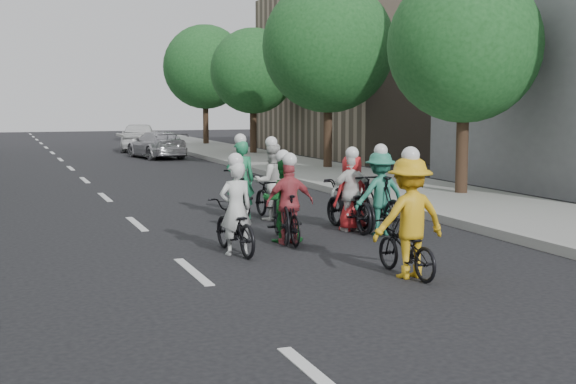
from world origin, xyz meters
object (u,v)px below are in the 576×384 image
cyclist_8 (350,201)px  cyclist_6 (271,190)px  cyclist_2 (408,228)px  cyclist_5 (240,189)px  cyclist_4 (350,201)px  follow_car_trail (139,136)px  cyclist_1 (282,206)px  cyclist_7 (379,199)px  cyclist_3 (289,211)px  cyclist_0 (235,221)px  follow_car_lead (157,145)px

cyclist_8 → cyclist_6: bearing=-63.4°
cyclist_2 → cyclist_5: 6.48m
cyclist_4 → follow_car_trail: 27.26m
cyclist_5 → follow_car_trail: size_ratio=0.42×
cyclist_5 → cyclist_1: bearing=91.2°
cyclist_4 → cyclist_7: bearing=105.6°
cyclist_1 → cyclist_4: bearing=-144.9°
cyclist_4 → cyclist_7: size_ratio=0.97×
cyclist_2 → follow_car_trail: cyclist_2 is taller
cyclist_5 → cyclist_3: bearing=91.9°
cyclist_3 → cyclist_8: bearing=-145.8°
follow_car_trail → cyclist_5: bearing=96.9°
cyclist_5 → cyclist_6: size_ratio=1.04×
cyclist_6 → cyclist_5: bearing=-35.0°
cyclist_3 → cyclist_5: 3.29m
cyclist_6 → cyclist_7: size_ratio=0.93×
cyclist_2 → cyclist_3: cyclist_2 is taller
cyclist_5 → follow_car_trail: bearing=-91.5°
cyclist_0 → follow_car_lead: size_ratio=0.42×
cyclist_1 → cyclist_5: (0.11, 3.01, 0.01)m
cyclist_4 → cyclist_7: (0.28, -0.69, 0.11)m
cyclist_4 → cyclist_8: bearing=57.1°
cyclist_0 → follow_car_trail: 29.05m
cyclist_0 → cyclist_7: bearing=-168.4°
cyclist_5 → cyclist_6: (0.58, -0.38, -0.02)m
cyclist_4 → cyclist_0: bearing=23.0°
cyclist_2 → cyclist_8: bearing=-106.8°
cyclist_0 → cyclist_7: size_ratio=0.90×
cyclist_0 → cyclist_1: bearing=-147.8°
cyclist_3 → cyclist_7: size_ratio=0.84×
cyclist_5 → follow_car_lead: cyclist_5 is taller
cyclist_0 → cyclist_4: (2.84, 1.60, 0.03)m
cyclist_7 → follow_car_lead: (0.05, 22.33, -0.07)m
cyclist_5 → cyclist_0: bearing=75.4°
cyclist_3 → cyclist_5: size_ratio=0.88×
cyclist_4 → follow_car_lead: cyclist_4 is taller
cyclist_3 → cyclist_7: (1.95, 0.33, 0.08)m
cyclist_5 → follow_car_trail: 25.08m
follow_car_lead → cyclist_3: bearing=75.9°
cyclist_1 → cyclist_5: cyclist_5 is taller
cyclist_7 → cyclist_5: bearing=-62.1°
follow_car_lead → cyclist_1: bearing=75.8°
cyclist_6 → cyclist_8: cyclist_6 is taller
cyclist_3 → cyclist_4: (1.67, 1.02, -0.02)m
cyclist_2 → cyclist_5: (-0.59, 6.46, -0.07)m
cyclist_3 → follow_car_trail: 28.36m
cyclist_5 → cyclist_4: bearing=128.4°
cyclist_0 → cyclist_2: bearing=120.7°
cyclist_1 → follow_car_lead: cyclist_1 is taller
cyclist_6 → follow_car_trail: bearing=-95.3°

